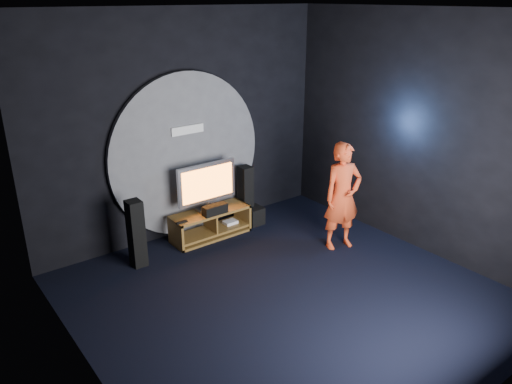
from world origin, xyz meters
The scene contains 15 objects.
floor centered at (0.00, 0.00, 0.00)m, with size 5.00×5.00×0.00m, color black.
back_wall centered at (0.00, 2.50, 1.75)m, with size 5.00×0.04×3.50m, color black.
front_wall centered at (0.00, -2.50, 1.75)m, with size 5.00×0.04×3.50m, color black.
left_wall centered at (-2.50, 0.00, 1.75)m, with size 0.04×5.00×3.50m, color black.
right_wall centered at (2.50, 0.00, 1.75)m, with size 0.04×5.00×3.50m, color black.
ceiling centered at (0.00, 0.00, 3.50)m, with size 5.00×5.00×0.01m, color black.
wall_disc_panel centered at (0.00, 2.44, 1.30)m, with size 2.60×0.11×2.60m.
media_console centered at (0.15, 2.05, 0.20)m, with size 1.30×0.45×0.45m.
tv centered at (0.14, 2.12, 0.87)m, with size 1.02×0.22×0.77m.
center_speaker centered at (0.14, 1.90, 0.53)m, with size 0.40×0.15×0.15m, color black.
remote centered at (-0.44, 1.93, 0.46)m, with size 0.18×0.05×0.02m, color black.
tower_speaker_left centered at (-1.18, 1.91, 0.50)m, with size 0.20×0.22×1.00m, color black.
tower_speaker_right centered at (0.92, 2.17, 0.50)m, with size 0.20×0.22×1.00m, color black.
subwoofer centered at (0.99, 2.01, 0.15)m, with size 0.27×0.27×0.30m, color black.
player centered at (1.56, 0.57, 0.83)m, with size 0.60×0.40×1.66m, color #E0441E.
Camera 1 is at (-3.66, -4.14, 3.64)m, focal length 35.00 mm.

